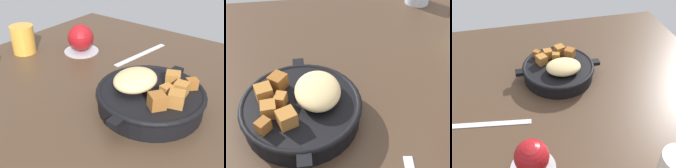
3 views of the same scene
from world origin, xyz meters
The scene contains 6 objects.
ground_plane centered at (0.00, 0.00, -1.20)cm, with size 97.31×95.26×2.40cm, color #473323.
cast_iron_skillet centered at (2.47, -9.01, 3.12)cm, with size 27.20×22.90×7.99cm.
saucer_plate centered at (15.41, 22.84, 0.30)cm, with size 10.60×10.60×0.60cm, color #B7BABF.
red_apple centered at (15.41, 22.84, 4.56)cm, with size 7.92×7.92×7.92cm, color maroon.
butter_knife centered at (24.62, 6.86, 0.18)cm, with size 21.77×1.60×0.36cm, color silver.
juice_glass_amber centered at (4.44, 36.21, 4.20)cm, with size 6.89×6.89×8.41cm, color gold.
Camera 1 is at (-40.53, -32.11, 34.67)cm, focal length 43.81 mm.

